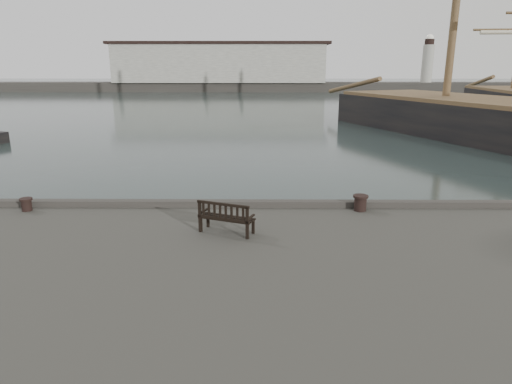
# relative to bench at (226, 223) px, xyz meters

# --- Properties ---
(ground) EXTENTS (400.00, 400.00, 0.00)m
(ground) POSITION_rel_bench_xyz_m (-0.23, 2.33, -1.81)
(ground) COLOR black
(ground) RESTS_ON ground
(breakwater) EXTENTS (140.00, 9.50, 12.20)m
(breakwater) POSITION_rel_bench_xyz_m (-4.78, 94.33, 2.49)
(breakwater) COLOR #383530
(breakwater) RESTS_ON ground
(bench) EXTENTS (1.44, 0.94, 0.79)m
(bench) POSITION_rel_bench_xyz_m (0.00, 0.00, 0.00)
(bench) COLOR black
(bench) RESTS_ON quay
(bollard_left) EXTENTS (0.38, 0.38, 0.37)m
(bollard_left) POSITION_rel_bench_xyz_m (-5.80, 1.74, -0.07)
(bollard_left) COLOR black
(bollard_left) RESTS_ON quay
(bollard_right) EXTENTS (0.57, 0.57, 0.45)m
(bollard_right) POSITION_rel_bench_xyz_m (3.67, 1.83, -0.03)
(bollard_right) COLOR black
(bollard_right) RESTS_ON quay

